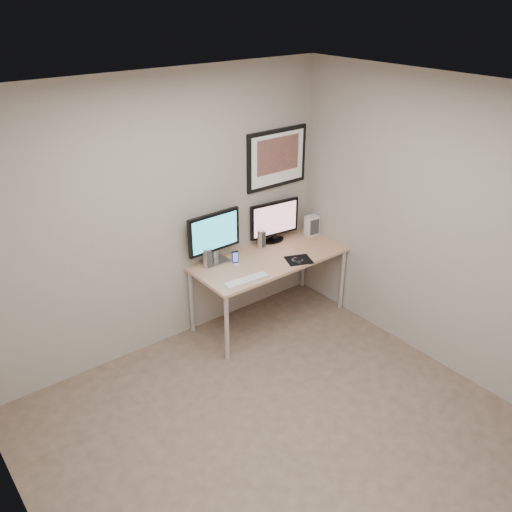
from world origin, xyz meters
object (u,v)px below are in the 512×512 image
object	(u,v)px
speaker_right	(261,239)
monitor_large	(214,236)
framed_art	(277,158)
phone_dock	(235,258)
monitor_tv	(274,221)
keyboard	(246,280)
speaker_left	(207,258)
desk	(270,263)
fan_unit	(312,225)

from	to	relation	value
speaker_right	monitor_large	bearing A→B (deg)	160.98
framed_art	phone_dock	bearing A→B (deg)	-161.47
monitor_tv	keyboard	xyz separation A→B (m)	(-0.76, -0.51, -0.23)
monitor_large	monitor_tv	world-z (taller)	monitor_large
speaker_left	monitor_large	bearing A→B (deg)	10.01
desk	phone_dock	size ratio (longest dim) A/B	10.96
monitor_tv	keyboard	size ratio (longest dim) A/B	1.30
monitor_tv	fan_unit	xyz separation A→B (m)	(0.44, -0.11, -0.13)
monitor_large	phone_dock	world-z (taller)	monitor_large
speaker_right	fan_unit	bearing A→B (deg)	-26.96
desk	speaker_left	xyz separation A→B (m)	(-0.61, 0.21, 0.17)
speaker_right	phone_dock	distance (m)	0.47
framed_art	speaker_left	bearing A→B (deg)	-172.97
speaker_right	keyboard	distance (m)	0.74
keyboard	phone_dock	bearing A→B (deg)	74.70
desk	fan_unit	world-z (taller)	fan_unit
framed_art	fan_unit	distance (m)	0.88
monitor_large	speaker_left	size ratio (longest dim) A/B	2.90
speaker_right	monitor_tv	bearing A→B (deg)	-11.77
speaker_left	phone_dock	distance (m)	0.28
speaker_left	phone_dock	bearing A→B (deg)	-31.73
monitor_large	speaker_right	size ratio (longest dim) A/B	3.03
phone_dock	fan_unit	bearing A→B (deg)	20.87
monitor_tv	speaker_right	bearing A→B (deg)	-166.47
monitor_tv	speaker_left	distance (m)	0.91
speaker_left	speaker_right	distance (m)	0.69
monitor_tv	phone_dock	distance (m)	0.69
framed_art	phone_dock	world-z (taller)	framed_art
monitor_tv	phone_dock	world-z (taller)	monitor_tv
keyboard	desk	bearing A→B (deg)	29.82
desk	speaker_left	bearing A→B (deg)	160.85
framed_art	keyboard	bearing A→B (deg)	-145.52
speaker_right	phone_dock	size ratio (longest dim) A/B	1.31
keyboard	speaker_right	bearing A→B (deg)	44.54
framed_art	keyboard	world-z (taller)	framed_art
framed_art	monitor_large	xyz separation A→B (m)	(-0.85, -0.09, -0.60)
monitor_large	fan_unit	bearing A→B (deg)	-5.59
keyboard	monitor_large	bearing A→B (deg)	96.46
monitor_large	speaker_right	distance (m)	0.61
keyboard	fan_unit	bearing A→B (deg)	21.69
speaker_left	fan_unit	size ratio (longest dim) A/B	0.91
speaker_left	keyboard	size ratio (longest dim) A/B	0.45
framed_art	monitor_tv	distance (m)	0.66
framed_art	speaker_right	size ratio (longest dim) A/B	3.91
desk	monitor_tv	bearing A→B (deg)	44.07
monitor_large	monitor_tv	size ratio (longest dim) A/B	1.01
framed_art	speaker_left	size ratio (longest dim) A/B	3.75
phone_dock	speaker_left	bearing A→B (deg)	171.71
speaker_left	fan_unit	xyz separation A→B (m)	(1.33, -0.06, 0.01)
monitor_large	fan_unit	world-z (taller)	monitor_large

